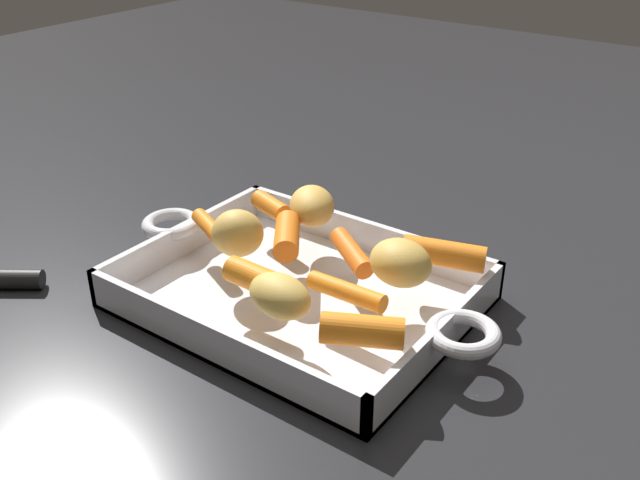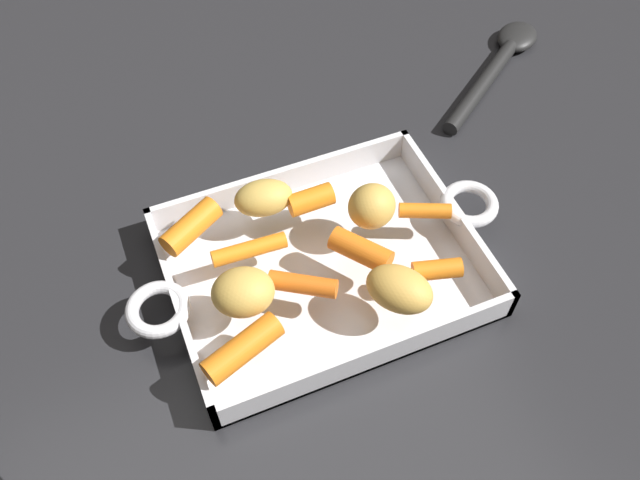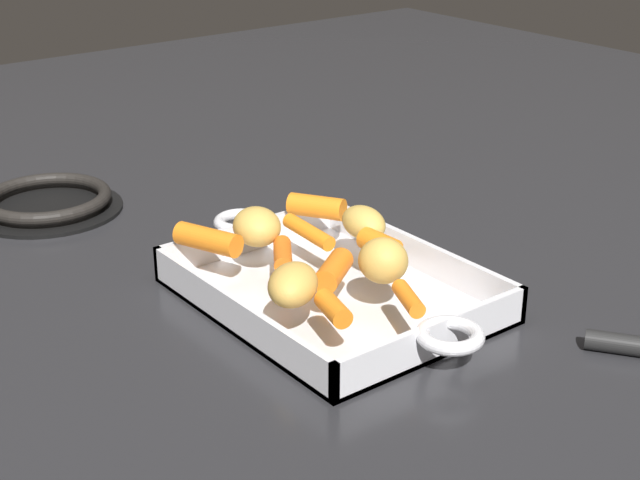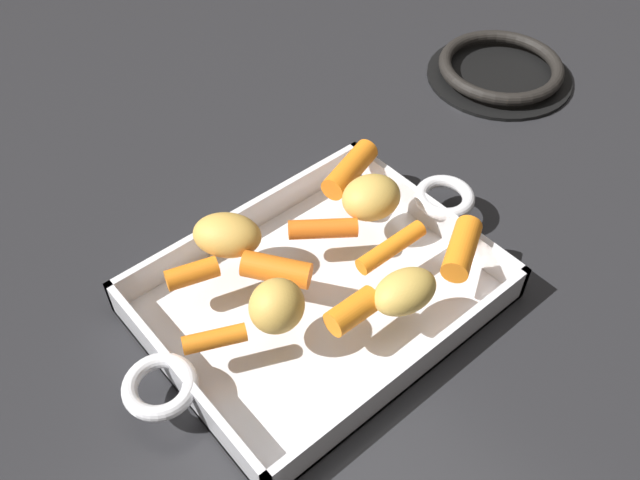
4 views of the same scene
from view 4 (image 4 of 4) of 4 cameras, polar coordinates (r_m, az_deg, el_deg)
ground_plane at (r=0.61m, az=-0.07°, el=-5.27°), size 2.38×2.38×0.00m
roasting_dish at (r=0.60m, az=-0.08°, el=-4.65°), size 0.38×0.23×0.04m
baby_carrot_center_left at (r=0.61m, az=0.25°, el=0.95°), size 0.06×0.05×0.02m
baby_carrot_short at (r=0.55m, az=2.75°, el=-5.95°), size 0.04×0.02×0.02m
baby_carrot_northwest at (r=0.66m, az=2.52°, el=5.92°), size 0.08×0.05×0.03m
baby_carrot_center_right at (r=0.60m, az=5.96°, el=-0.60°), size 0.07×0.02×0.02m
baby_carrot_southeast at (r=0.57m, az=-3.66°, el=-2.49°), size 0.05×0.06×0.02m
baby_carrot_northeast at (r=0.54m, az=-8.72°, el=-8.23°), size 0.05×0.03×0.02m
baby_carrot_southwest at (r=0.58m, az=-10.61°, el=-2.77°), size 0.05×0.03×0.02m
baby_carrot_long at (r=0.60m, az=11.76°, el=-0.69°), size 0.07×0.05×0.03m
potato_corner at (r=0.62m, az=4.30°, el=3.56°), size 0.06×0.06×0.04m
potato_halved at (r=0.54m, az=-3.63°, el=-5.51°), size 0.06×0.06×0.04m
potato_whole at (r=0.60m, az=-7.76°, el=0.41°), size 0.07×0.07×0.04m
potato_golden_small at (r=0.56m, az=7.10°, el=-4.28°), size 0.06×0.05×0.03m
stove_burner_rear at (r=0.89m, az=14.80°, el=13.56°), size 0.18×0.18×0.02m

